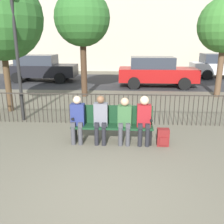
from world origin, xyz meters
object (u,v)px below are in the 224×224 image
Objects in this scene: park_bench at (112,122)px; parked_car_1 at (156,71)px; seated_person_3 at (144,117)px; seated_person_0 at (77,117)px; seated_person_2 at (124,118)px; parked_car_0 at (41,68)px; lamp_post at (15,39)px; backpack at (163,137)px; parked_car_2 at (223,65)px; tree_1 at (0,18)px; tree_2 at (82,19)px; seated_person_1 at (101,117)px.

park_bench is 8.07m from parked_car_1.
parked_car_1 is (1.14, 7.96, 0.15)m from seated_person_3.
seated_person_2 is (1.17, -0.00, -0.01)m from seated_person_0.
parked_car_0 is at bearing 119.41° from seated_person_2.
seated_person_3 is at bearing -24.16° from lamp_post.
parked_car_0 is at bearing 118.28° from park_bench.
parked_car_0 reaches higher than seated_person_2.
parked_car_2 is (5.47, 11.55, 0.63)m from backpack.
seated_person_3 is at bearing -98.16° from parked_car_1.
lamp_post reaches higher than park_bench.
park_bench is at bearing -33.58° from tree_1.
seated_person_0 is 0.31× the size of lamp_post.
park_bench is at bearing -27.63° from lamp_post.
seated_person_2 is 0.28× the size of parked_car_1.
seated_person_2 is 0.96× the size of seated_person_3.
seated_person_3 is 0.27× the size of tree_2.
seated_person_1 is 1.07m from seated_person_3.
seated_person_3 is 8.04m from parked_car_1.
tree_2 is (-0.73, 5.34, 2.71)m from seated_person_0.
park_bench is 6.16m from tree_2.
parked_car_2 is (7.60, 11.45, 0.17)m from seated_person_0.
seated_person_0 reaches higher than seated_person_2.
parked_car_2 is (11.73, 2.03, 0.00)m from parked_car_0.
seated_person_2 is at bearing -101.49° from parked_car_1.
seated_person_1 is at bearing -154.87° from park_bench.
tree_1 is 1.10× the size of parked_car_0.
park_bench is at bearing 169.49° from backpack.
parked_car_2 is at bearing 60.71° from seated_person_2.
seated_person_0 is 6.03m from tree_2.
parked_car_1 is at bearing 42.00° from tree_1.
tree_1 is at bearing -131.28° from tree_2.
lamp_post is at bearing -111.01° from tree_2.
tree_2 is at bearing 107.03° from park_bench.
lamp_post is at bearing 141.45° from seated_person_0.
seated_person_1 is 0.29× the size of parked_car_0.
seated_person_2 is at bearing -0.07° from seated_person_0.
seated_person_0 is 0.98× the size of seated_person_3.
parked_car_1 is (5.83, 5.25, -2.37)m from tree_1.
seated_person_3 reaches higher than seated_person_1.
seated_person_0 is at bearing -41.86° from tree_1.
seated_person_0 is 4.80m from tree_1.
tree_2 reaches higher than parked_car_0.
tree_1 is (-3.62, 2.72, 2.54)m from seated_person_1.
tree_2 is at bearing 97.81° from seated_person_0.
seated_person_0 is (-0.86, -0.13, 0.17)m from park_bench.
parked_car_1 is (2.21, 7.96, 0.17)m from seated_person_1.
seated_person_3 is at bearing 0.05° from seated_person_0.
lamp_post reaches higher than seated_person_0.
tree_2 is at bearing 68.99° from lamp_post.
lamp_post is (-2.99, 1.57, 2.05)m from park_bench.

